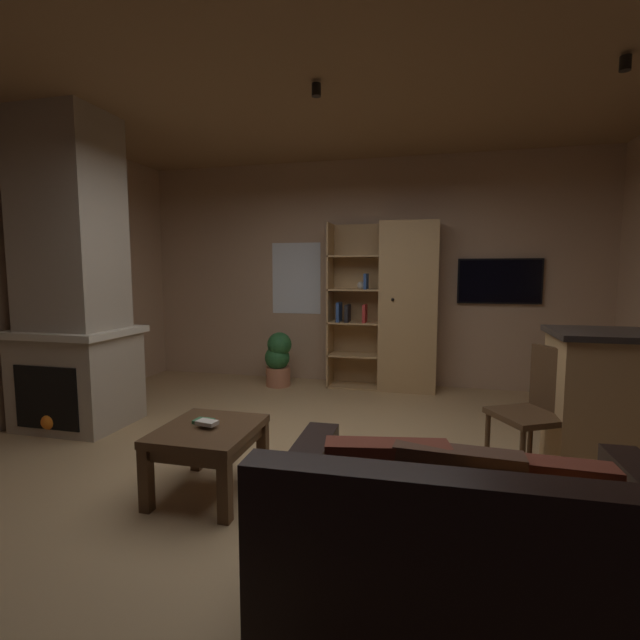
{
  "coord_description": "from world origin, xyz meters",
  "views": [
    {
      "loc": [
        0.87,
        -3.09,
        1.43
      ],
      "look_at": [
        0.0,
        0.4,
        1.05
      ],
      "focal_mm": 25.58,
      "sensor_mm": 36.0,
      "label": 1
    }
  ],
  "objects_px": {
    "table_book_0": "(204,421)",
    "table_book_1": "(207,423)",
    "leather_couch": "(468,571)",
    "potted_floor_plant": "(278,358)",
    "coffee_table": "(208,440)",
    "dining_chair": "(539,405)",
    "stone_fireplace": "(72,289)",
    "bookshelf_cabinet": "(401,308)",
    "wall_mounted_tv": "(499,281)"
  },
  "relations": [
    {
      "from": "stone_fireplace",
      "to": "dining_chair",
      "type": "height_order",
      "value": "stone_fireplace"
    },
    {
      "from": "stone_fireplace",
      "to": "coffee_table",
      "type": "bearing_deg",
      "value": -26.85
    },
    {
      "from": "potted_floor_plant",
      "to": "coffee_table",
      "type": "bearing_deg",
      "value": -80.14
    },
    {
      "from": "coffee_table",
      "to": "table_book_1",
      "type": "distance_m",
      "value": 0.12
    },
    {
      "from": "table_book_0",
      "to": "leather_couch",
      "type": "bearing_deg",
      "value": -30.91
    },
    {
      "from": "table_book_0",
      "to": "coffee_table",
      "type": "bearing_deg",
      "value": -44.48
    },
    {
      "from": "bookshelf_cabinet",
      "to": "table_book_1",
      "type": "relative_size",
      "value": 15.54
    },
    {
      "from": "table_book_0",
      "to": "stone_fireplace",
      "type": "bearing_deg",
      "value": 153.96
    },
    {
      "from": "leather_couch",
      "to": "potted_floor_plant",
      "type": "relative_size",
      "value": 2.19
    },
    {
      "from": "leather_couch",
      "to": "potted_floor_plant",
      "type": "height_order",
      "value": "leather_couch"
    },
    {
      "from": "dining_chair",
      "to": "leather_couch",
      "type": "bearing_deg",
      "value": -109.34
    },
    {
      "from": "leather_couch",
      "to": "table_book_0",
      "type": "relative_size",
      "value": 12.43
    },
    {
      "from": "stone_fireplace",
      "to": "coffee_table",
      "type": "xyz_separation_m",
      "value": [
        1.82,
        -0.92,
        -0.92
      ]
    },
    {
      "from": "dining_chair",
      "to": "wall_mounted_tv",
      "type": "distance_m",
      "value": 2.59
    },
    {
      "from": "coffee_table",
      "to": "wall_mounted_tv",
      "type": "distance_m",
      "value": 3.95
    },
    {
      "from": "potted_floor_plant",
      "to": "wall_mounted_tv",
      "type": "distance_m",
      "value": 2.82
    },
    {
      "from": "bookshelf_cabinet",
      "to": "dining_chair",
      "type": "height_order",
      "value": "bookshelf_cabinet"
    },
    {
      "from": "table_book_1",
      "to": "dining_chair",
      "type": "height_order",
      "value": "dining_chair"
    },
    {
      "from": "coffee_table",
      "to": "potted_floor_plant",
      "type": "bearing_deg",
      "value": 99.86
    },
    {
      "from": "bookshelf_cabinet",
      "to": "dining_chair",
      "type": "xyz_separation_m",
      "value": [
        1.09,
        -2.25,
        -0.47
      ]
    },
    {
      "from": "table_book_0",
      "to": "potted_floor_plant",
      "type": "height_order",
      "value": "potted_floor_plant"
    },
    {
      "from": "bookshelf_cabinet",
      "to": "potted_floor_plant",
      "type": "height_order",
      "value": "bookshelf_cabinet"
    },
    {
      "from": "coffee_table",
      "to": "table_book_1",
      "type": "relative_size",
      "value": 5.23
    },
    {
      "from": "coffee_table",
      "to": "dining_chair",
      "type": "height_order",
      "value": "dining_chair"
    },
    {
      "from": "stone_fireplace",
      "to": "wall_mounted_tv",
      "type": "relative_size",
      "value": 2.98
    },
    {
      "from": "bookshelf_cabinet",
      "to": "table_book_1",
      "type": "bearing_deg",
      "value": -108.65
    },
    {
      "from": "leather_couch",
      "to": "coffee_table",
      "type": "relative_size",
      "value": 2.2
    },
    {
      "from": "bookshelf_cabinet",
      "to": "table_book_1",
      "type": "distance_m",
      "value": 3.19
    },
    {
      "from": "leather_couch",
      "to": "table_book_0",
      "type": "height_order",
      "value": "leather_couch"
    },
    {
      "from": "leather_couch",
      "to": "dining_chair",
      "type": "bearing_deg",
      "value": 70.66
    },
    {
      "from": "table_book_0",
      "to": "table_book_1",
      "type": "xyz_separation_m",
      "value": [
        0.07,
        -0.08,
        0.02
      ]
    },
    {
      "from": "dining_chair",
      "to": "table_book_0",
      "type": "bearing_deg",
      "value": -163.31
    },
    {
      "from": "coffee_table",
      "to": "potted_floor_plant",
      "type": "xyz_separation_m",
      "value": [
        -0.48,
        2.75,
        -0.0
      ]
    },
    {
      "from": "bookshelf_cabinet",
      "to": "coffee_table",
      "type": "bearing_deg",
      "value": -108.85
    },
    {
      "from": "potted_floor_plant",
      "to": "wall_mounted_tv",
      "type": "height_order",
      "value": "wall_mounted_tv"
    },
    {
      "from": "bookshelf_cabinet",
      "to": "table_book_1",
      "type": "xyz_separation_m",
      "value": [
        -1.01,
        -2.98,
        -0.53
      ]
    },
    {
      "from": "stone_fireplace",
      "to": "bookshelf_cabinet",
      "type": "distance_m",
      "value": 3.5
    },
    {
      "from": "stone_fireplace",
      "to": "dining_chair",
      "type": "bearing_deg",
      "value": -3.03
    },
    {
      "from": "wall_mounted_tv",
      "to": "table_book_1",
      "type": "bearing_deg",
      "value": -123.76
    },
    {
      "from": "stone_fireplace",
      "to": "table_book_1",
      "type": "height_order",
      "value": "stone_fireplace"
    },
    {
      "from": "coffee_table",
      "to": "dining_chair",
      "type": "relative_size",
      "value": 0.74
    },
    {
      "from": "dining_chair",
      "to": "bookshelf_cabinet",
      "type": "bearing_deg",
      "value": 115.77
    },
    {
      "from": "coffee_table",
      "to": "dining_chair",
      "type": "xyz_separation_m",
      "value": [
        2.1,
        0.71,
        0.18
      ]
    },
    {
      "from": "dining_chair",
      "to": "potted_floor_plant",
      "type": "height_order",
      "value": "dining_chair"
    },
    {
      "from": "stone_fireplace",
      "to": "table_book_0",
      "type": "relative_size",
      "value": 23.49
    },
    {
      "from": "leather_couch",
      "to": "table_book_1",
      "type": "distance_m",
      "value": 1.77
    },
    {
      "from": "table_book_1",
      "to": "wall_mounted_tv",
      "type": "xyz_separation_m",
      "value": [
        2.13,
        3.19,
        0.84
      ]
    },
    {
      "from": "bookshelf_cabinet",
      "to": "potted_floor_plant",
      "type": "distance_m",
      "value": 1.64
    },
    {
      "from": "coffee_table",
      "to": "potted_floor_plant",
      "type": "distance_m",
      "value": 2.79
    },
    {
      "from": "stone_fireplace",
      "to": "leather_couch",
      "type": "distance_m",
      "value": 3.93
    }
  ]
}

